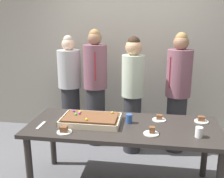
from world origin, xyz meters
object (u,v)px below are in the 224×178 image
Objects in this scene: plated_slice_near_right at (64,130)px; person_far_right_suit at (70,87)px; plated_slice_near_left at (159,119)px; sheet_cake at (91,119)px; drink_cup_middle at (129,119)px; party_table at (123,132)px; drink_cup_nearest at (199,132)px; person_serving_front at (133,93)px; plated_slice_far_right at (152,132)px; plated_slice_far_left at (201,120)px; cake_server_utensil at (41,125)px; person_green_shirt_behind at (96,87)px; person_striped_tie_right at (178,92)px.

person_far_right_suit is (-0.39, 1.41, 0.07)m from plated_slice_near_right.
plated_slice_near_left is 0.09× the size of person_far_right_suit.
sheet_cake is 6.29× the size of drink_cup_middle.
party_table is 20.14× the size of drink_cup_nearest.
person_serving_front is (-0.34, 0.63, 0.11)m from plated_slice_near_left.
drink_cup_nearest is at bearing -0.35° from plated_slice_far_right.
plated_slice_near_right is at bearing -175.96° from drink_cup_nearest.
party_table is 0.87m from plated_slice_far_left.
plated_slice_far_left is (0.83, 0.22, 0.10)m from party_table.
party_table is 0.87m from cake_server_utensil.
person_serving_front is at bearing 91.31° from drink_cup_middle.
party_table is at bearing 166.30° from drink_cup_nearest.
cake_server_utensil is at bearing 178.24° from plated_slice_far_right.
person_serving_front is 1.01× the size of person_far_right_suit.
drink_cup_middle is 0.76m from person_serving_front.
person_green_shirt_behind is at bearing 44.87° from person_far_right_suit.
plated_slice_far_left is at bearing 50.67° from person_green_shirt_behind.
plated_slice_far_left is 1.50× the size of drink_cup_middle.
sheet_cake is 4.20× the size of plated_slice_far_left.
plated_slice_far_left reaches higher than cake_server_utensil.
drink_cup_middle is (0.41, 0.05, 0.01)m from sheet_cake.
person_green_shirt_behind is at bearing 124.44° from plated_slice_far_right.
person_serving_front is at bearing -31.20° from person_striped_tie_right.
plated_slice_near_left is at bearing 77.55° from plated_slice_far_right.
drink_cup_nearest is (0.36, -0.38, 0.03)m from plated_slice_near_left.
drink_cup_nearest reaches higher than sheet_cake.
plated_slice_near_right is (-0.20, -0.29, -0.01)m from sheet_cake.
plated_slice_near_left is 1.28m from cake_server_utensil.
person_serving_front is at bearing 63.05° from person_green_shirt_behind.
cake_server_utensil is (-0.50, -0.16, -0.03)m from sheet_cake.
drink_cup_middle is 0.06× the size of person_green_shirt_behind.
plated_slice_near_right is 0.75× the size of cake_server_utensil.
plated_slice_far_right is at bearing -30.76° from party_table.
person_green_shirt_behind is at bearing 138.05° from plated_slice_near_left.
cake_server_utensil is at bearing 178.63° from drink_cup_nearest.
plated_slice_far_left is 0.09× the size of person_green_shirt_behind.
drink_cup_nearest is 1.00× the size of drink_cup_middle.
person_striped_tie_right is at bearing 55.77° from person_far_right_suit.
cake_server_utensil is 1.20m from person_green_shirt_behind.
plated_slice_far_left is 0.76m from person_striped_tie_right.
person_striped_tie_right reaches higher than plated_slice_near_right.
plated_slice_far_right is 0.09× the size of person_serving_front.
plated_slice_far_right is at bearing -45.59° from drink_cup_middle.
drink_cup_middle is at bearing 6.77° from sheet_cake.
person_green_shirt_behind is at bearing 149.91° from plated_slice_far_left.
drink_cup_nearest is 1.72m from person_green_shirt_behind.
plated_slice_far_right is (-0.08, -0.38, 0.00)m from plated_slice_near_left.
person_striped_tie_right is at bearing 94.57° from drink_cup_nearest.
person_green_shirt_behind reaches higher than plated_slice_far_left.
person_green_shirt_behind reaches higher than plated_slice_near_right.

